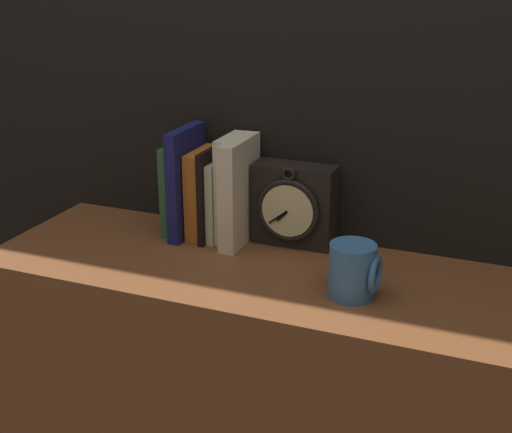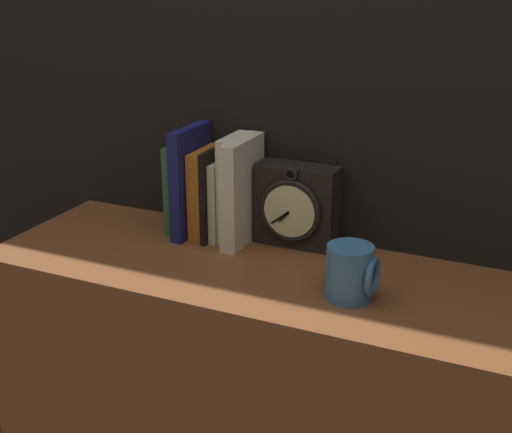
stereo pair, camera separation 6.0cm
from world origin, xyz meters
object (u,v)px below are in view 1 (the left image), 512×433
clock (293,205)px  book_slot3_black (212,193)px  book_slot5_cream (230,188)px  book_slot2_orange (203,193)px  book_slot6_cream (239,192)px  book_slot0_green (178,188)px  book_slot1_navy (186,182)px  book_slot4_cream (220,199)px  mug (354,271)px

clock → book_slot3_black: (-0.18, -0.03, 0.01)m
book_slot3_black → book_slot5_cream: 0.04m
book_slot2_orange → book_slot6_cream: 0.10m
book_slot5_cream → book_slot6_cream: bearing=-30.0°
book_slot0_green → book_slot6_cream: bearing=-5.2°
book_slot2_orange → clock: bearing=6.0°
clock → book_slot5_cream: book_slot5_cream is taller
book_slot2_orange → book_slot6_cream: (0.09, -0.01, 0.02)m
book_slot1_navy → book_slot5_cream: book_slot1_navy is taller
book_slot0_green → book_slot5_cream: size_ratio=0.87×
book_slot0_green → book_slot3_black: (0.09, -0.01, 0.00)m
book_slot1_navy → book_slot5_cream: 0.10m
clock → book_slot1_navy: size_ratio=0.75×
book_slot4_cream → book_slot6_cream: bearing=-15.6°
book_slot2_orange → book_slot4_cream: bearing=-0.1°
book_slot6_cream → mug: book_slot6_cream is taller
book_slot6_cream → mug: (0.30, -0.16, -0.07)m
book_slot3_black → book_slot4_cream: size_ratio=1.15×
book_slot3_black → book_slot4_cream: bearing=22.7°
clock → book_slot3_black: book_slot3_black is taller
book_slot0_green → mug: book_slot0_green is taller
book_slot2_orange → mug: book_slot2_orange is taller
book_slot1_navy → mug: (0.43, -0.16, -0.07)m
book_slot0_green → book_slot4_cream: 0.11m
book_slot5_cream → clock: bearing=7.5°
mug → book_slot1_navy: bearing=159.0°
book_slot0_green → book_slot1_navy: book_slot1_navy is taller
book_slot5_cream → book_slot2_orange: bearing=-177.4°
clock → book_slot3_black: size_ratio=0.90×
clock → mug: size_ratio=1.78×
book_slot1_navy → book_slot5_cream: (0.10, 0.02, -0.01)m
book_slot6_cream → book_slot5_cream: bearing=150.0°
clock → book_slot5_cream: size_ratio=0.79×
book_slot0_green → book_slot1_navy: (0.03, -0.01, 0.02)m
clock → book_slot4_cream: clock is taller
book_slot5_cream → mug: size_ratio=2.25×
book_slot3_black → mug: bearing=-24.9°
clock → book_slot5_cream: bearing=-172.5°
book_slot2_orange → book_slot6_cream: book_slot6_cream is taller
book_slot5_cream → book_slot3_black: bearing=-165.7°
clock → book_slot6_cream: 0.12m
book_slot1_navy → book_slot6_cream: size_ratio=1.05×
book_slot6_cream → book_slot2_orange: bearing=171.0°
book_slot6_cream → mug: size_ratio=2.25×
clock → book_slot2_orange: book_slot2_orange is taller
book_slot0_green → book_slot2_orange: (0.06, 0.00, -0.00)m
book_slot2_orange → mug: 0.44m
book_slot4_cream → book_slot5_cream: 0.04m
book_slot3_black → book_slot4_cream: 0.02m
book_slot2_orange → mug: size_ratio=1.89×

